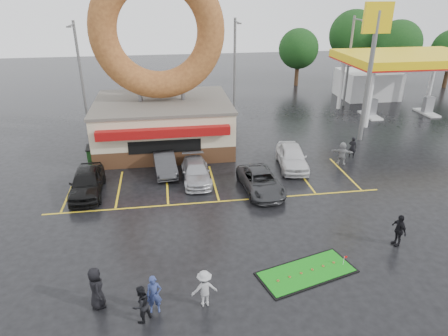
{
  "coord_description": "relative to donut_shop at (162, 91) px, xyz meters",
  "views": [
    {
      "loc": [
        -2.83,
        -17.04,
        11.61
      ],
      "look_at": [
        0.27,
        3.31,
        2.2
      ],
      "focal_mm": 32.0,
      "sensor_mm": 36.0,
      "label": 1
    }
  ],
  "objects": [
    {
      "name": "ground",
      "position": [
        3.0,
        -12.97,
        -4.46
      ],
      "size": [
        120.0,
        120.0,
        0.0
      ],
      "primitive_type": "plane",
      "color": "black",
      "rests_on": "ground"
    },
    {
      "name": "donut_shop",
      "position": [
        0.0,
        0.0,
        0.0
      ],
      "size": [
        10.2,
        8.7,
        13.5
      ],
      "color": "#472B19",
      "rests_on": "ground"
    },
    {
      "name": "gas_station",
      "position": [
        23.0,
        7.97,
        -0.77
      ],
      "size": [
        12.3,
        13.65,
        5.9
      ],
      "color": "silver",
      "rests_on": "ground"
    },
    {
      "name": "shell_sign",
      "position": [
        16.0,
        -0.97,
        2.91
      ],
      "size": [
        2.2,
        0.36,
        10.6
      ],
      "color": "slate",
      "rests_on": "ground"
    },
    {
      "name": "streetlight_left",
      "position": [
        -7.0,
        6.95,
        0.32
      ],
      "size": [
        0.4,
        2.21,
        9.0
      ],
      "color": "slate",
      "rests_on": "ground"
    },
    {
      "name": "streetlight_mid",
      "position": [
        7.0,
        7.95,
        0.32
      ],
      "size": [
        0.4,
        2.21,
        9.0
      ],
      "color": "slate",
      "rests_on": "ground"
    },
    {
      "name": "streetlight_right",
      "position": [
        19.0,
        8.95,
        0.32
      ],
      "size": [
        0.4,
        2.21,
        9.0
      ],
      "color": "slate",
      "rests_on": "ground"
    },
    {
      "name": "tree_far_a",
      "position": [
        29.0,
        17.03,
        0.72
      ],
      "size": [
        5.6,
        5.6,
        8.0
      ],
      "color": "#332114",
      "rests_on": "ground"
    },
    {
      "name": "tree_far_c",
      "position": [
        25.0,
        21.03,
        1.37
      ],
      "size": [
        6.3,
        6.3,
        9.0
      ],
      "color": "#332114",
      "rests_on": "ground"
    },
    {
      "name": "tree_far_d",
      "position": [
        17.0,
        19.03,
        0.07
      ],
      "size": [
        4.9,
        4.9,
        7.0
      ],
      "color": "#332114",
      "rests_on": "ground"
    },
    {
      "name": "car_black",
      "position": [
        -4.8,
        -7.36,
        -3.68
      ],
      "size": [
        1.96,
        4.65,
        1.57
      ],
      "primitive_type": "imported",
      "rotation": [
        0.0,
        0.0,
        0.02
      ],
      "color": "black",
      "rests_on": "ground"
    },
    {
      "name": "car_dgrey",
      "position": [
        -0.08,
        -4.97,
        -3.81
      ],
      "size": [
        1.76,
        4.1,
        1.31
      ],
      "primitive_type": "imported",
      "rotation": [
        0.0,
        0.0,
        0.09
      ],
      "color": "#2B2B2D",
      "rests_on": "ground"
    },
    {
      "name": "car_silver",
      "position": [
        1.9,
        -6.56,
        -3.84
      ],
      "size": [
        1.81,
        4.32,
        1.25
      ],
      "primitive_type": "imported",
      "rotation": [
        0.0,
        0.0,
        0.02
      ],
      "color": "#A3A3A8",
      "rests_on": "ground"
    },
    {
      "name": "car_grey",
      "position": [
        5.72,
        -8.63,
        -3.82
      ],
      "size": [
        2.48,
        4.78,
        1.29
      ],
      "primitive_type": "imported",
      "rotation": [
        0.0,
        0.0,
        0.08
      ],
      "color": "#323335",
      "rests_on": "ground"
    },
    {
      "name": "car_white",
      "position": [
        8.72,
        -5.42,
        -3.69
      ],
      "size": [
        2.41,
        4.76,
        1.55
      ],
      "primitive_type": "imported",
      "rotation": [
        0.0,
        0.0,
        -0.13
      ],
      "color": "silver",
      "rests_on": "ground"
    },
    {
      "name": "person_blue",
      "position": [
        -0.69,
        -17.84,
        -3.65
      ],
      "size": [
        0.6,
        0.4,
        1.64
      ],
      "primitive_type": "imported",
      "rotation": [
        0.0,
        0.0,
        -0.01
      ],
      "color": "navy",
      "rests_on": "ground"
    },
    {
      "name": "person_blackjkt",
      "position": [
        -1.18,
        -18.25,
        -3.68
      ],
      "size": [
        0.96,
        0.95,
        1.57
      ],
      "primitive_type": "imported",
      "rotation": [
        0.0,
        0.0,
        3.88
      ],
      "color": "black",
      "rests_on": "ground"
    },
    {
      "name": "person_hoodie",
      "position": [
        1.26,
        -17.78,
        -3.66
      ],
      "size": [
        1.1,
        0.71,
        1.61
      ],
      "primitive_type": "imported",
      "rotation": [
        0.0,
        0.0,
        3.25
      ],
      "color": "#97979A",
      "rests_on": "ground"
    },
    {
      "name": "person_bystander",
      "position": [
        -2.92,
        -17.21,
        -3.56
      ],
      "size": [
        0.77,
        0.99,
        1.8
      ],
      "primitive_type": "imported",
      "rotation": [
        0.0,
        0.0,
        1.82
      ],
      "color": "black",
      "rests_on": "ground"
    },
    {
      "name": "person_cameraman",
      "position": [
        11.01,
        -15.15,
        -3.63
      ],
      "size": [
        0.51,
        1.02,
        1.67
      ],
      "primitive_type": "imported",
      "rotation": [
        0.0,
        0.0,
        -1.46
      ],
      "color": "black",
      "rests_on": "ground"
    },
    {
      "name": "person_walker_near",
      "position": [
        12.37,
        -5.49,
        -3.63
      ],
      "size": [
        1.61,
        1.06,
        1.66
      ],
      "primitive_type": "imported",
      "rotation": [
        0.0,
        0.0,
        2.74
      ],
      "color": "gray",
      "rests_on": "ground"
    },
    {
      "name": "person_walker_far",
      "position": [
        13.65,
        -4.43,
        -3.66
      ],
      "size": [
        0.69,
        0.68,
        1.61
      ],
      "primitive_type": "imported",
      "rotation": [
        0.0,
        0.0,
        2.42
      ],
      "color": "black",
      "rests_on": "ground"
    },
    {
      "name": "dumpster",
      "position": [
        -4.5,
        -2.95,
        -3.81
      ],
      "size": [
        1.89,
        1.34,
        1.3
      ],
      "primitive_type": "cube",
      "rotation": [
        0.0,
        0.0,
        0.08
      ],
      "color": "#1A431A",
      "rests_on": "ground"
    },
    {
      "name": "putting_green",
      "position": [
        5.94,
        -16.55,
        -4.43
      ],
      "size": [
        4.72,
        3.01,
        0.55
      ],
      "color": "black",
      "rests_on": "ground"
    }
  ]
}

